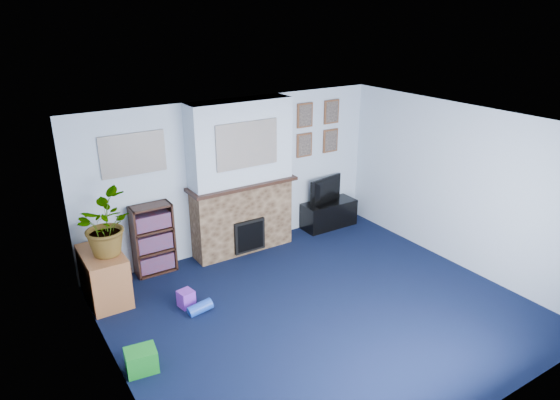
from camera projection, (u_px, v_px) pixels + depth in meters
floor at (320, 309)px, 6.44m from camera, size 5.00×4.50×0.01m
ceiling at (326, 126)px, 5.57m from camera, size 5.00×4.50×0.01m
wall_back at (235, 175)px, 7.77m from camera, size 5.00×0.04×2.40m
wall_front at (483, 315)px, 4.24m from camera, size 5.00×0.04×2.40m
wall_left at (113, 282)px, 4.75m from camera, size 0.04×4.50×2.40m
wall_right at (459, 187)px, 7.26m from camera, size 0.04×4.50×2.40m
chimney_breast at (241, 180)px, 7.62m from camera, size 1.72×0.50×2.40m
collage_main at (247, 145)px, 7.24m from camera, size 1.00×0.03×0.68m
collage_left at (133, 154)px, 6.77m from camera, size 0.90×0.03×0.58m
portrait_tl at (305, 115)px, 8.12m from camera, size 0.30×0.03×0.40m
portrait_tr at (331, 112)px, 8.40m from camera, size 0.30×0.03×0.40m
portrait_bl at (304, 145)px, 8.30m from camera, size 0.30×0.03×0.40m
portrait_br at (330, 141)px, 8.58m from camera, size 0.30×0.03×0.40m
tv_stand at (329, 214)px, 8.81m from camera, size 0.98×0.41×0.46m
television at (329, 190)px, 8.66m from camera, size 0.75×0.23×0.43m
bookshelf at (153, 241)px, 7.19m from camera, size 0.58×0.28×1.05m
sideboard at (104, 275)px, 6.56m from camera, size 0.49×0.88×0.68m
potted_plant at (102, 225)px, 6.28m from camera, size 0.64×0.73×0.81m
mantel_clock at (239, 179)px, 7.53m from camera, size 0.09×0.05×0.12m
mantel_candle at (259, 174)px, 7.70m from camera, size 0.05×0.05×0.16m
mantel_teddy at (214, 184)px, 7.33m from camera, size 0.14×0.14×0.14m
mantel_can at (279, 172)px, 7.90m from camera, size 0.07×0.07×0.13m
green_crate at (141, 359)px, 5.31m from camera, size 0.36×0.30×0.26m
toy_ball at (147, 358)px, 5.40m from camera, size 0.21×0.21×0.21m
toy_block at (186, 299)px, 6.47m from camera, size 0.21×0.21×0.22m
toy_tube at (200, 308)px, 6.35m from camera, size 0.33×0.15×0.19m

